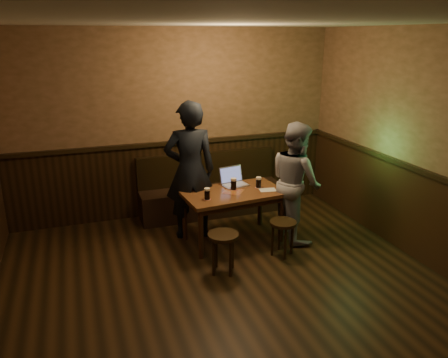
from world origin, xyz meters
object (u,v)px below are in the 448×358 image
bench (210,194)px  person_suit (190,171)px  pub_table (233,198)px  laptop (233,180)px  stool_left (223,241)px  stool_right (283,228)px  pint_right (259,182)px  person_grey (296,181)px  pint_mid (234,184)px  pint_left (207,194)px

bench → person_suit: (-0.50, -0.69, 0.64)m
pub_table → laptop: 0.32m
stool_left → bench: bearing=77.2°
stool_right → pint_right: bearing=96.5°
pint_right → person_suit: bearing=160.8°
laptop → person_grey: size_ratio=0.24×
pub_table → bench: bearing=84.9°
stool_left → pint_mid: pint_mid is taller
pint_mid → laptop: laptop is taller
bench → stool_left: bench is taller
pub_table → pint_mid: size_ratio=8.45×
pint_left → laptop: laptop is taller
pint_left → laptop: 0.67m
bench → person_grey: 1.54m
bench → laptop: bearing=-82.7°
pint_mid → pint_right: size_ratio=1.07×
stool_right → pint_left: 1.05m
pub_table → stool_left: (-0.40, -0.76, -0.22)m
person_grey → laptop: bearing=58.2°
pint_mid → person_grey: person_grey is taller
pub_table → stool_right: pub_table is taller
pint_mid → person_grey: (0.80, -0.23, 0.02)m
stool_left → pint_right: size_ratio=3.22×
pint_right → person_suit: size_ratio=0.08×
bench → stool_right: bearing=-74.6°
pint_mid → pint_right: (0.35, -0.04, -0.01)m
stool_left → stool_right: bearing=10.5°
pint_left → person_suit: size_ratio=0.08×
pint_left → pint_right: size_ratio=1.00×
stool_right → person_suit: bearing=135.4°
pint_mid → person_suit: (-0.52, 0.27, 0.16)m
pint_right → person_grey: person_grey is taller
stool_right → pint_left: (-0.86, 0.43, 0.42)m
pint_left → person_suit: (-0.08, 0.50, 0.16)m
pint_right → person_suit: person_suit is taller
pint_mid → pub_table: bearing=-114.7°
pub_table → pint_right: size_ratio=9.02×
person_suit → stool_left: bearing=101.2°
pub_table → stool_left: pub_table is taller
bench → pub_table: 1.07m
pint_left → pint_right: 0.81m
stool_right → person_suit: size_ratio=0.24×
stool_right → person_grey: person_grey is taller
person_suit → bench: bearing=-119.3°
stool_right → person_grey: 0.73m
bench → pint_left: (-0.41, -1.19, 0.47)m
laptop → pub_table: bearing=-120.5°
bench → pint_mid: 1.07m
pub_table → pint_right: bearing=-1.0°
bench → laptop: 0.90m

